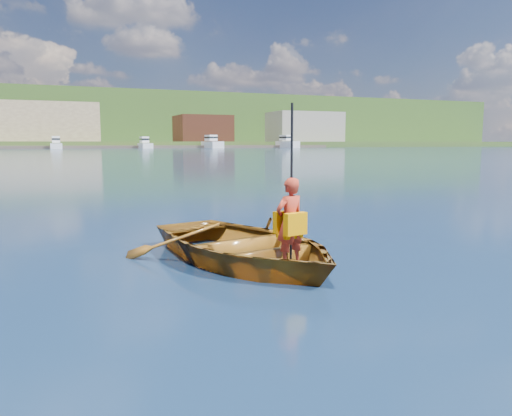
% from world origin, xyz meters
% --- Properties ---
extents(ground, '(600.00, 600.00, 0.00)m').
position_xyz_m(ground, '(0.00, 0.00, 0.00)').
color(ground, '#0F2042').
rests_on(ground, ground).
extents(rowboat, '(3.61, 4.41, 0.80)m').
position_xyz_m(rowboat, '(-0.83, 0.99, 0.25)').
color(rowboat, brown).
rests_on(rowboat, ground).
extents(child_paddler, '(0.50, 0.41, 2.22)m').
position_xyz_m(child_paddler, '(-0.47, 0.16, 0.71)').
color(child_paddler, '#B3311E').
rests_on(child_paddler, ground).
extents(shoreline, '(400.00, 140.00, 22.00)m').
position_xyz_m(shoreline, '(0.00, 236.61, 10.32)').
color(shoreline, '#375723').
rests_on(shoreline, ground).
extents(dock, '(160.03, 5.79, 0.80)m').
position_xyz_m(dock, '(3.19, 148.00, 0.40)').
color(dock, brown).
rests_on(dock, ground).
extents(waterfront_buildings, '(202.00, 16.00, 14.00)m').
position_xyz_m(waterfront_buildings, '(-7.74, 165.00, 7.74)').
color(waterfront_buildings, brown).
rests_on(waterfront_buildings, ground).
extents(marina_yachts, '(145.48, 13.40, 4.40)m').
position_xyz_m(marina_yachts, '(-2.25, 143.31, 1.40)').
color(marina_yachts, white).
rests_on(marina_yachts, ground).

